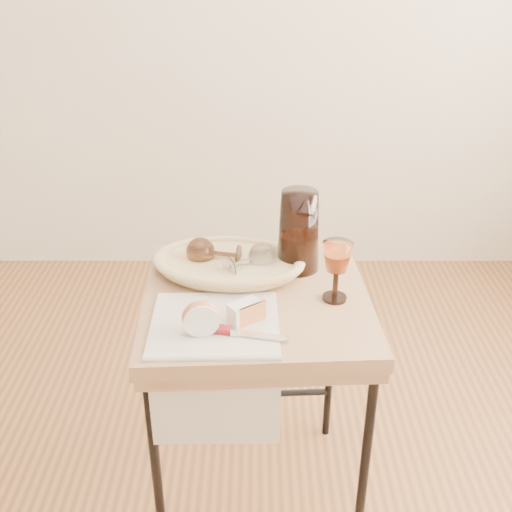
# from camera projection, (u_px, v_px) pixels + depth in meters

# --- Properties ---
(side_table) EXTENTS (0.60, 0.60, 0.72)m
(side_table) POSITION_uv_depth(u_px,v_px,m) (256.00, 404.00, 1.73)
(side_table) COLOR brown
(side_table) RESTS_ON floor
(tea_towel) EXTENTS (0.30, 0.27, 0.01)m
(tea_towel) POSITION_uv_depth(u_px,v_px,m) (215.00, 323.00, 1.44)
(tea_towel) COLOR silver
(tea_towel) RESTS_ON side_table
(bread_basket) EXTENTS (0.38, 0.28, 0.04)m
(bread_basket) POSITION_uv_depth(u_px,v_px,m) (229.00, 266.00, 1.65)
(bread_basket) COLOR tan
(bread_basket) RESTS_ON side_table
(goblet_lying_a) EXTENTS (0.14, 0.10, 0.08)m
(goblet_lying_a) POSITION_uv_depth(u_px,v_px,m) (217.00, 253.00, 1.65)
(goblet_lying_a) COLOR brown
(goblet_lying_a) RESTS_ON bread_basket
(goblet_lying_b) EXTENTS (0.14, 0.13, 0.07)m
(goblet_lying_b) POSITION_uv_depth(u_px,v_px,m) (248.00, 261.00, 1.62)
(goblet_lying_b) COLOR white
(goblet_lying_b) RESTS_ON bread_basket
(pitcher) EXTENTS (0.21, 0.26, 0.26)m
(pitcher) POSITION_uv_depth(u_px,v_px,m) (299.00, 231.00, 1.63)
(pitcher) COLOR black
(pitcher) RESTS_ON side_table
(wine_goblet) EXTENTS (0.10, 0.10, 0.16)m
(wine_goblet) POSITION_uv_depth(u_px,v_px,m) (336.00, 272.00, 1.50)
(wine_goblet) COLOR white
(wine_goblet) RESTS_ON side_table
(apple_half) EXTENTS (0.09, 0.06, 0.08)m
(apple_half) POSITION_uv_depth(u_px,v_px,m) (201.00, 317.00, 1.39)
(apple_half) COLOR red
(apple_half) RESTS_ON tea_towel
(apple_wedge) EXTENTS (0.08, 0.08, 0.05)m
(apple_wedge) POSITION_uv_depth(u_px,v_px,m) (245.00, 312.00, 1.43)
(apple_wedge) COLOR white
(apple_wedge) RESTS_ON tea_towel
(table_knife) EXTENTS (0.21, 0.06, 0.02)m
(table_knife) POSITION_uv_depth(u_px,v_px,m) (238.00, 332.00, 1.39)
(table_knife) COLOR silver
(table_knife) RESTS_ON tea_towel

